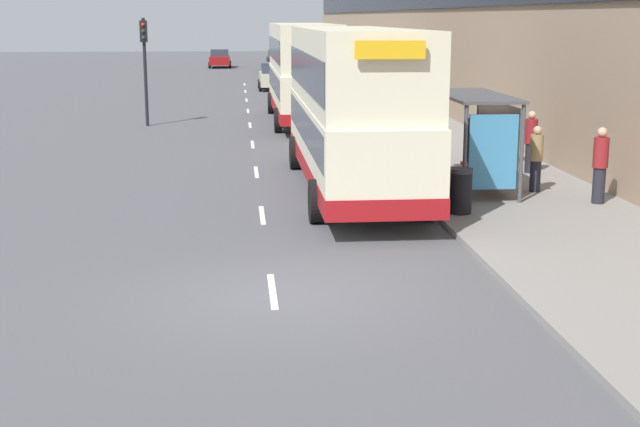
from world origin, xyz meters
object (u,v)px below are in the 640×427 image
double_decker_bus_ahead (303,70)px  pedestrian_2 (531,141)px  car_2 (283,68)px  pedestrian_at_shelter (600,165)px  pedestrian_3 (536,158)px  pedestrian_1 (513,136)px  car_1 (277,60)px  double_decker_bus_near (352,106)px  pedestrian_4 (470,145)px  car_0 (274,76)px  traffic_light_far_kerb (144,53)px  bus_shelter (483,124)px  car_3 (220,58)px  litter_bin (461,191)px

double_decker_bus_ahead → pedestrian_2: size_ratio=6.31×
car_2 → pedestrian_at_shelter: 47.32m
pedestrian_3 → car_2: bearing=95.3°
double_decker_bus_ahead → pedestrian_1: double_decker_bus_ahead is taller
car_1 → pedestrian_at_shelter: pedestrian_at_shelter is taller
double_decker_bus_near → pedestrian_4: double_decker_bus_near is taller
double_decker_bus_near → car_0: (-0.61, 34.32, -1.42)m
double_decker_bus_ahead → car_2: (0.58, 28.14, -1.41)m
car_2 → pedestrian_1: pedestrian_1 is taller
double_decker_bus_ahead → traffic_light_far_kerb: bearing=-174.0°
car_0 → car_1: bearing=86.8°
double_decker_bus_near → car_1: double_decker_bus_near is taller
car_0 → car_1: (1.19, 21.44, 0.02)m
bus_shelter → car_1: bus_shelter is taller
double_decker_bus_near → car_1: 55.78m
double_decker_bus_near → car_0: double_decker_bus_near is taller
double_decker_bus_near → pedestrian_4: 4.17m
double_decker_bus_ahead → pedestrian_2: bearing=-69.1°
car_2 → pedestrian_1: bearing=-83.1°
car_1 → traffic_light_far_kerb: 40.99m
car_3 → pedestrian_3: 62.46m
car_2 → traffic_light_far_kerb: 29.85m
pedestrian_3 → litter_bin: 3.54m
pedestrian_2 → double_decker_bus_near: bearing=-162.4°
bus_shelter → car_2: bearing=93.6°
bus_shelter → car_3: bearing=97.3°
car_3 → pedestrian_3: size_ratio=2.50×
car_3 → bus_shelter: bearing=97.3°
pedestrian_1 → pedestrian_4: (-1.82, -1.80, 0.00)m
double_decker_bus_near → car_2: size_ratio=2.86×
pedestrian_3 → double_decker_bus_near: bearing=167.0°
car_0 → double_decker_bus_ahead: bearing=-88.4°
car_0 → pedestrian_at_shelter: (6.31, -37.00, 0.23)m
pedestrian_3 → pedestrian_4: pedestrian_3 is taller
car_1 → pedestrian_3: 56.98m
double_decker_bus_ahead → litter_bin: bearing=-83.7°
double_decker_bus_ahead → litter_bin: 19.88m
double_decker_bus_ahead → car_1: 39.57m
pedestrian_1 → pedestrian_2: bearing=-89.9°
bus_shelter → car_3: (-7.82, 61.46, -1.04)m
bus_shelter → pedestrian_2: bearing=49.3°
car_0 → traffic_light_far_kerb: bearing=-108.4°
car_0 → traffic_light_far_kerb: size_ratio=0.88×
traffic_light_far_kerb → litter_bin: bearing=-64.8°
pedestrian_at_shelter → pedestrian_3: bearing=123.2°
pedestrian_2 → pedestrian_4: bearing=-176.4°
double_decker_bus_near → car_2: double_decker_bus_near is taller
pedestrian_2 → pedestrian_3: pedestrian_2 is taller
bus_shelter → pedestrian_2: 3.39m
car_0 → pedestrian_4: (4.23, -32.71, 0.12)m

